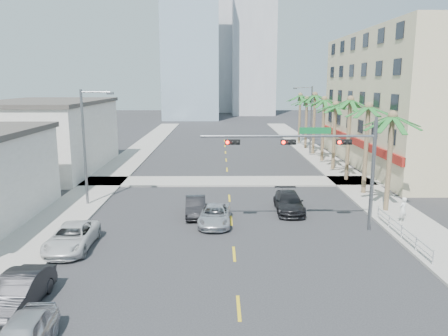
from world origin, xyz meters
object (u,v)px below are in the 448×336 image
Objects in this scene: car_lane_right at (289,202)px; car_parked_mid at (19,292)px; traffic_signal_mast at (324,154)px; car_lane_center at (215,215)px; car_lane_left at (196,207)px; pedestrian at (403,210)px; car_parked_far at (72,237)px.

car_parked_mid is at bearing -132.96° from car_lane_right.
car_lane_center is (-6.93, 1.32, -4.42)m from traffic_signal_mast.
car_parked_mid is at bearing -120.60° from car_lane_left.
pedestrian reaches higher than car_lane_right.
pedestrian is (12.79, -0.14, 0.38)m from car_lane_center.
car_lane_right is (13.76, 7.29, 0.02)m from car_parked_far.
car_parked_far is 1.09× the size of car_lane_center.
pedestrian is (7.28, -3.06, 0.31)m from car_lane_right.
traffic_signal_mast reaches higher than car_lane_right.
car_parked_mid is 1.11× the size of car_lane_left.
pedestrian is at bearing 28.69° from car_parked_mid.
car_parked_mid reaches higher than car_lane_right.
traffic_signal_mast is at bearing -24.85° from car_lane_left.
car_lane_center is 0.94× the size of car_lane_right.
car_lane_center is (1.41, -1.99, -0.03)m from car_lane_left.
car_lane_right is at bearing 108.53° from traffic_signal_mast.
car_lane_right is at bearing -52.33° from pedestrian.
car_lane_center is 12.80m from pedestrian.
car_parked_far is 1.23× the size of car_lane_left.
car_parked_mid is 14.86m from car_lane_left.
car_lane_right is at bearing 27.10° from car_parked_far.
traffic_signal_mast is at bearing 34.00° from car_parked_mid.
traffic_signal_mast reaches higher than pedestrian.
traffic_signal_mast is 6.24m from car_lane_right.
traffic_signal_mast is 7.21m from pedestrian.
car_lane_center is at bearing -30.13° from pedestrian.
car_parked_mid is at bearing -90.81° from car_parked_far.
car_lane_right reaches higher than car_lane_left.
car_parked_far is at bearing -150.79° from car_lane_right.
car_parked_mid is at bearing -146.95° from traffic_signal_mast.
car_lane_center is at bearing 27.08° from car_parked_far.
car_parked_far is at bearing -168.66° from traffic_signal_mast.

